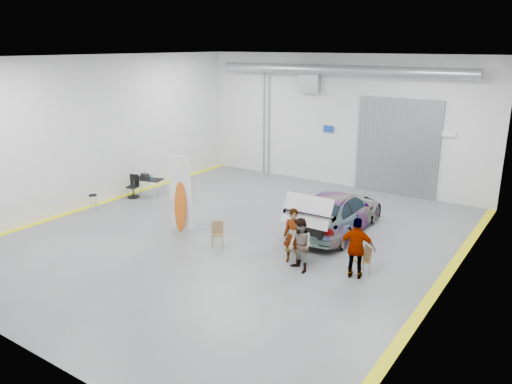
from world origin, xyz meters
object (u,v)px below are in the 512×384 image
Objects in this scene: surfboard_display at (180,199)px; person_b at (300,245)px; folding_chair_near at (218,239)px; folding_chair_far at (361,266)px; person_a at (293,236)px; work_table at (148,179)px; office_chair at (134,188)px; shop_stool at (93,202)px; person_c at (357,248)px; sedan_car at (337,212)px.

person_b is at bearing -15.14° from surfboard_display.
folding_chair_far reaches higher than folding_chair_near.
folding_chair_near is at bearing -20.18° from surfboard_display.
person_a is 1.26× the size of work_table.
work_table is 0.70m from office_chair.
folding_chair_near is 6.39m from shop_stool.
folding_chair_far is at bearing 2.81° from shop_stool.
person_b is 1.61m from person_c.
shop_stool is 0.67× the size of office_chair.
office_chair is at bearing -124.67° from work_table.
person_b is (0.54, -3.61, 0.10)m from sedan_car.
work_table reaches higher than office_chair.
person_c reaches higher than shop_stool.
surfboard_display is at bearing -30.13° from work_table.
person_b is at bearing -33.16° from office_chair.
surfboard_display is at bearing -138.02° from folding_chair_far.
work_table is (-6.05, 2.74, 0.52)m from folding_chair_near.
folding_chair_far is 11.14m from shop_stool.
work_table is at bearing 140.34° from surfboard_display.
folding_chair_near is at bearing -38.52° from office_chair.
surfboard_display is (-4.58, -3.10, 0.48)m from sedan_car.
sedan_car is at bearing 124.37° from person_b.
person_b is 9.85m from office_chair.
sedan_car is 4.37m from folding_chair_near.
surfboard_display reaches higher than sedan_car.
office_chair reaches higher than folding_chair_near.
office_chair is at bearing -25.34° from person_c.
person_a is at bearing 1.51° from shop_stool.
person_b is at bearing 3.92° from person_c.
sedan_car is 2.75× the size of person_c.
person_a is 2.10× the size of folding_chair_near.
folding_chair_near is (-4.67, -0.41, -0.64)m from person_c.
work_table reaches higher than folding_chair_near.
person_a reaches higher than folding_chair_far.
folding_chair_far is at bearing -27.36° from office_chair.
work_table is (-9.20, 2.87, -0.04)m from person_b.
person_b is 0.55× the size of surfboard_display.
office_chair is (-6.39, 2.24, 0.18)m from folding_chair_near.
folding_chair_far is 1.33× the size of shop_stool.
person_a reaches higher than person_b.
person_c is (1.51, 0.55, 0.08)m from person_b.
work_table reaches higher than folding_chair_far.
surfboard_display is at bearing -15.57° from person_c.
person_c is 6.64m from surfboard_display.
person_b is 0.91× the size of person_c.
person_b is at bearing -114.18° from folding_chair_far.
folding_chair_near is at bearing -156.59° from person_b.
person_c reaches higher than work_table.
office_chair is (-9.01, -1.23, -0.29)m from sedan_car.
person_a is at bearing 88.26° from sedan_car.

